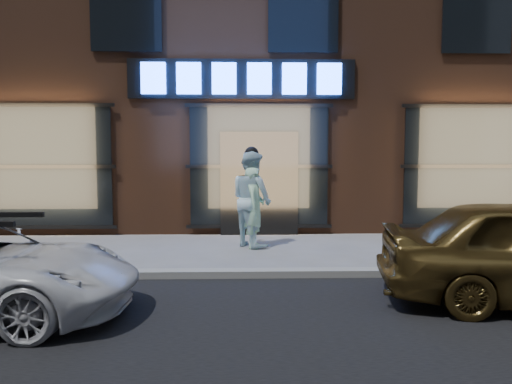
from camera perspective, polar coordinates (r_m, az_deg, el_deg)
The scene contains 5 objects.
ground at distance 7.89m, azimuth 1.36°, elevation -9.70°, with size 90.00×90.00×0.00m, color slate.
curb at distance 7.88m, azimuth 1.36°, elevation -9.28°, with size 60.00×0.25×0.12m, color gray.
storefront_building at distance 15.94m, azimuth -0.15°, elevation 16.28°, with size 30.20×8.28×10.30m.
man_bowtie at distance 10.07m, azimuth -0.16°, elevation -1.82°, with size 0.59×0.39×1.63m, color #C2FFCD.
man_cap at distance 10.23m, azimuth -0.51°, elevation -0.79°, with size 0.95×0.74×1.96m, color silver.
Camera 1 is at (-0.40, -7.63, 1.98)m, focal length 35.00 mm.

